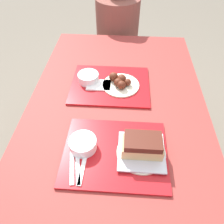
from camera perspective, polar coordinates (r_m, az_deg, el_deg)
The scene contains 14 objects.
ground_plane at distance 1.67m, azimuth 0.66°, elevation -18.86°, with size 12.00×12.00×0.00m, color #706656.
picnic_table at distance 1.11m, azimuth 0.95°, elevation -4.41°, with size 0.90×1.61×0.75m.
picnic_bench_far at distance 2.08m, azimuth 2.47°, elevation 12.40°, with size 0.85×0.28×0.43m.
tray_near at distance 0.91m, azimuth 0.81°, elevation -10.55°, with size 0.42×0.34×0.01m.
tray_far at distance 1.20m, azimuth -0.48°, elevation 7.08°, with size 0.42×0.34×0.01m.
bowl_coleslaw_near at distance 0.90m, azimuth -7.63°, elevation -8.18°, with size 0.11×0.11×0.05m.
brisket_sandwich_plate at distance 0.87m, azimuth 7.83°, elevation -9.24°, with size 0.20×0.20×0.10m.
plastic_fork_near at distance 0.88m, azimuth -8.95°, elevation -13.46°, with size 0.05×0.17×0.00m.
plastic_knife_near at distance 0.87m, azimuth -7.50°, elevation -13.60°, with size 0.02×0.17×0.00m.
plastic_spoon_near at distance 0.88m, azimuth -10.38°, elevation -13.33°, with size 0.05×0.17×0.00m.
bowl_coleslaw_far at distance 1.21m, azimuth -6.20°, elevation 9.01°, with size 0.11×0.11×0.05m.
wings_plate_far at distance 1.18m, azimuth 2.12°, elevation 7.74°, with size 0.20×0.20×0.06m.
napkin_far at distance 1.19m, azimuth -3.48°, elevation 7.05°, with size 0.13×0.09×0.01m.
person_seated_across at distance 1.91m, azimuth 1.42°, elevation 21.22°, with size 0.34×0.34×0.69m.
Camera 1 is at (0.03, -0.70, 1.52)m, focal length 35.00 mm.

